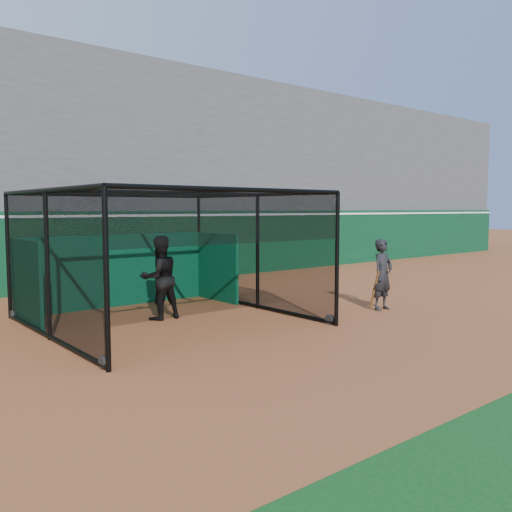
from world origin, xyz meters
TOP-DOWN VIEW (x-y plane):
  - ground at (0.00, 0.00)m, footprint 120.00×120.00m
  - outfield_wall at (0.00, 8.50)m, footprint 50.00×0.50m
  - grandstand at (0.00, 12.27)m, footprint 50.00×7.85m
  - batting_cage at (-1.19, 2.29)m, footprint 5.42×5.55m
  - batter at (-1.16, 2.67)m, footprint 0.96×0.75m
  - on_deck_player at (3.82, 0.11)m, footprint 0.68×0.47m

SIDE VIEW (x-z plane):
  - ground at x=0.00m, z-range 0.00..0.00m
  - on_deck_player at x=3.82m, z-range 0.00..1.81m
  - batter at x=-1.16m, z-range 0.00..1.96m
  - outfield_wall at x=0.00m, z-range 0.04..2.54m
  - batting_cage at x=-1.19m, z-range 0.00..2.93m
  - grandstand at x=0.00m, z-range 0.00..8.95m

